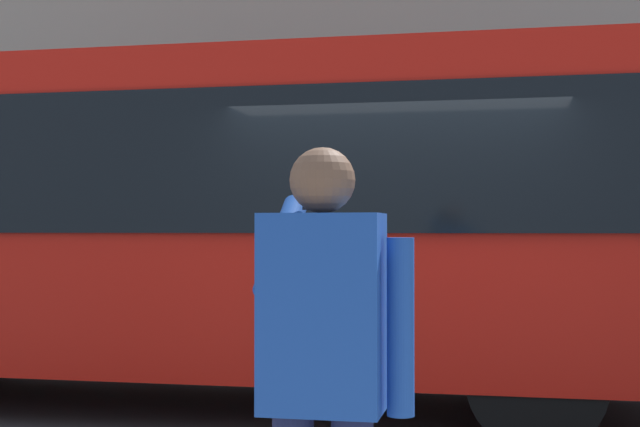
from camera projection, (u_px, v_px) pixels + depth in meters
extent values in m
cube|color=red|center=(192.00, 216.00, 8.22)|extent=(9.00, 2.50, 2.60)
cube|color=black|center=(136.00, 161.00, 6.99)|extent=(7.60, 0.06, 1.10)
cylinder|color=black|center=(530.00, 342.00, 8.66)|extent=(1.00, 0.28, 1.00)
cylinder|color=black|center=(536.00, 380.00, 6.51)|extent=(1.00, 0.28, 1.00)
cube|color=#1E4CAD|center=(322.00, 313.00, 3.01)|extent=(0.40, 0.24, 0.66)
sphere|color=brown|center=(322.00, 180.00, 3.02)|extent=(0.22, 0.22, 0.22)
cylinder|color=#1E4CAD|center=(401.00, 327.00, 2.96)|extent=(0.09, 0.09, 0.58)
cylinder|color=#1E4CAD|center=(282.00, 245.00, 3.21)|extent=(0.09, 0.48, 0.37)
cube|color=black|center=(312.00, 190.00, 3.33)|extent=(0.07, 0.01, 0.14)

